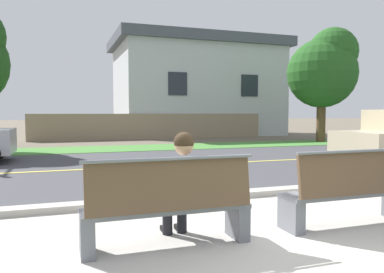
{
  "coord_description": "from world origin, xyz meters",
  "views": [
    {
      "loc": [
        -2.27,
        -3.49,
        1.46
      ],
      "look_at": [
        0.12,
        3.43,
        1.0
      ],
      "focal_mm": 35.51,
      "sensor_mm": 36.0,
      "label": 1
    }
  ],
  "objects_px": {
    "shade_tree_left": "(325,68)",
    "bench_left": "(169,207)",
    "seated_person_white": "(181,183)",
    "bench_right": "(351,192)"
  },
  "relations": [
    {
      "from": "seated_person_white",
      "to": "bench_left",
      "type": "bearing_deg",
      "value": -139.31
    },
    {
      "from": "bench_left",
      "to": "seated_person_white",
      "type": "xyz_separation_m",
      "value": [
        0.2,
        0.17,
        0.22
      ]
    },
    {
      "from": "shade_tree_left",
      "to": "seated_person_white",
      "type": "bearing_deg",
      "value": -133.46
    },
    {
      "from": "seated_person_white",
      "to": "bench_right",
      "type": "bearing_deg",
      "value": -4.41
    },
    {
      "from": "bench_left",
      "to": "shade_tree_left",
      "type": "distance_m",
      "value": 16.73
    },
    {
      "from": "bench_left",
      "to": "seated_person_white",
      "type": "distance_m",
      "value": 0.34
    },
    {
      "from": "bench_right",
      "to": "seated_person_white",
      "type": "distance_m",
      "value": 2.23
    },
    {
      "from": "shade_tree_left",
      "to": "bench_left",
      "type": "bearing_deg",
      "value": -133.55
    },
    {
      "from": "bench_left",
      "to": "bench_right",
      "type": "xyz_separation_m",
      "value": [
        2.41,
        0.0,
        0.0
      ]
    },
    {
      "from": "seated_person_white",
      "to": "shade_tree_left",
      "type": "relative_size",
      "value": 0.22
    }
  ]
}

